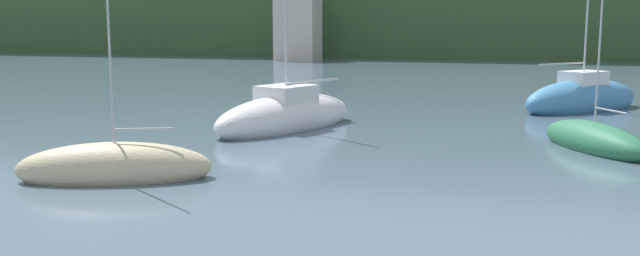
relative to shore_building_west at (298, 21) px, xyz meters
name	(u,v)px	position (x,y,z in m)	size (l,w,h in m)	color
wooded_hillside	(582,4)	(35.57, 33.22, 2.78)	(352.00, 48.54, 34.34)	#38562D
shore_building_west	(298,21)	(0.00, 0.00, 0.00)	(5.33, 4.63, 9.95)	beige
sailboat_far_1	(286,116)	(17.34, -53.93, -4.27)	(5.48, 8.83, 9.37)	white
sailboat_far_2	(594,141)	(30.00, -55.43, -4.50)	(4.41, 5.89, 8.28)	#2D754C
sailboat_mid_4	(115,168)	(15.73, -64.89, -4.47)	(6.06, 4.01, 7.44)	#CCBC8E
sailboat_far_8	(582,99)	(30.47, -43.15, -4.22)	(7.45, 8.01, 13.43)	teal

